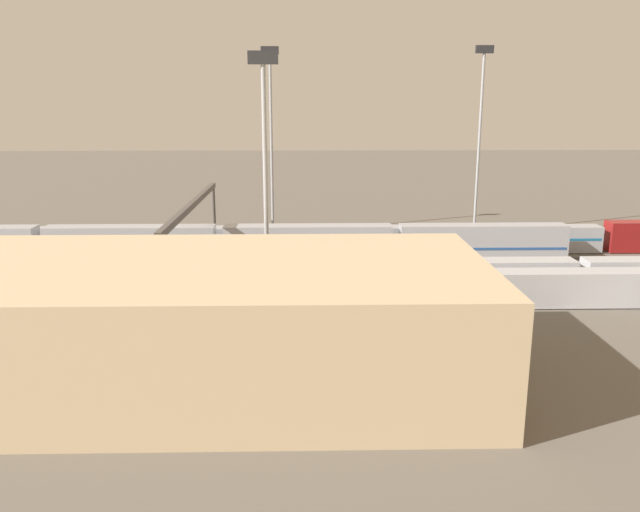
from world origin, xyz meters
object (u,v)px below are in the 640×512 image
(train_on_track_2, at_px, (258,240))
(light_mast_2, at_px, (481,118))
(train_on_track_7, at_px, (438,289))
(maintenance_shed, at_px, (111,324))
(train_on_track_6, at_px, (370,277))
(light_mast_1, at_px, (265,154))
(train_on_track_3, at_px, (220,244))
(light_mast_0, at_px, (271,119))
(signal_gantry, at_px, (192,210))

(train_on_track_2, distance_m, light_mast_2, 41.12)
(train_on_track_7, bearing_deg, maintenance_shed, 32.24)
(train_on_track_6, bearing_deg, train_on_track_7, 143.79)
(light_mast_1, height_order, maintenance_shed, light_mast_1)
(train_on_track_2, height_order, light_mast_1, light_mast_1)
(train_on_track_7, height_order, light_mast_1, light_mast_1)
(train_on_track_7, xyz_separation_m, train_on_track_3, (26.11, -20.00, 0.58))
(light_mast_1, xyz_separation_m, light_mast_2, (-31.98, -42.40, 2.10))
(train_on_track_6, height_order, light_mast_0, light_mast_0)
(light_mast_1, relative_size, light_mast_2, 0.87)
(light_mast_0, bearing_deg, train_on_track_2, 83.86)
(light_mast_2, xyz_separation_m, signal_gantry, (43.04, 20.92, -11.15))
(train_on_track_6, xyz_separation_m, train_on_track_2, (14.35, -20.00, 0.05))
(light_mast_0, bearing_deg, train_on_track_7, 117.18)
(light_mast_0, bearing_deg, train_on_track_3, 70.91)
(train_on_track_2, bearing_deg, light_mast_1, 96.02)
(light_mast_0, bearing_deg, train_on_track_6, 111.10)
(train_on_track_7, xyz_separation_m, light_mast_2, (-13.86, -38.42, 16.86))
(train_on_track_7, distance_m, train_on_track_6, 8.46)
(light_mast_2, bearing_deg, train_on_track_7, 70.16)
(maintenance_shed, bearing_deg, train_on_track_3, -94.86)
(train_on_track_7, relative_size, train_on_track_6, 0.49)
(train_on_track_6, relative_size, train_on_track_2, 0.69)
(light_mast_0, height_order, signal_gantry, light_mast_0)
(train_on_track_3, relative_size, light_mast_0, 3.20)
(light_mast_2, bearing_deg, light_mast_1, 52.97)
(train_on_track_2, height_order, light_mast_2, light_mast_2)
(train_on_track_3, distance_m, light_mast_2, 46.93)
(train_on_track_7, xyz_separation_m, signal_gantry, (29.18, -17.50, 5.71))
(train_on_track_3, xyz_separation_m, maintenance_shed, (3.27, 38.53, 2.30))
(signal_gantry, relative_size, maintenance_shed, 0.69)
(signal_gantry, bearing_deg, train_on_track_6, 150.78)
(train_on_track_7, xyz_separation_m, train_on_track_6, (6.83, -5.00, -0.01))
(light_mast_2, bearing_deg, light_mast_0, -0.02)
(train_on_track_3, relative_size, train_on_track_6, 1.00)
(train_on_track_3, xyz_separation_m, train_on_track_6, (-19.28, 15.00, -0.59))
(light_mast_1, bearing_deg, train_on_track_2, -83.98)
(train_on_track_3, bearing_deg, light_mast_2, -155.26)
(train_on_track_6, relative_size, light_mast_2, 3.18)
(train_on_track_7, relative_size, light_mast_0, 1.58)
(train_on_track_3, height_order, light_mast_2, light_mast_2)
(train_on_track_2, height_order, light_mast_0, light_mast_0)
(light_mast_1, height_order, signal_gantry, light_mast_1)
(train_on_track_2, relative_size, maintenance_shed, 2.39)
(train_on_track_6, relative_size, maintenance_shed, 1.64)
(train_on_track_7, xyz_separation_m, train_on_track_2, (21.18, -25.00, 0.04))
(train_on_track_6, height_order, light_mast_1, light_mast_1)
(light_mast_2, xyz_separation_m, maintenance_shed, (43.24, 56.95, -13.99))
(train_on_track_7, height_order, train_on_track_6, same)
(light_mast_1, bearing_deg, light_mast_0, -87.82)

